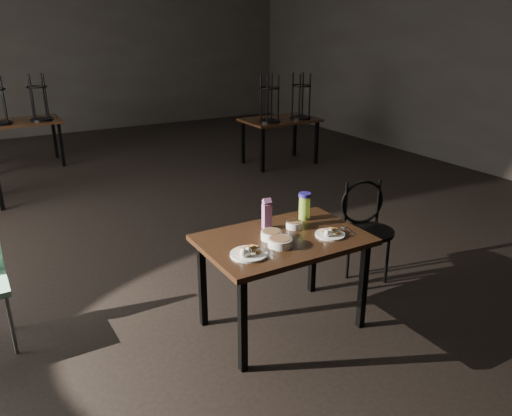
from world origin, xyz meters
TOP-DOWN VIEW (x-y plane):
  - room at (-0.06, 0.01)m, footprint 12.00×12.04m
  - main_table at (-0.08, -2.45)m, footprint 1.20×0.80m
  - plate_left at (-0.44, -2.59)m, footprint 0.26×0.26m
  - plate_right at (0.24, -2.60)m, footprint 0.22×0.22m
  - bowl_near at (-0.17, -2.44)m, footprint 0.15×0.15m
  - bowl_far at (0.09, -2.34)m, footprint 0.13×0.13m
  - bowl_big at (-0.18, -2.57)m, footprint 0.17×0.17m
  - juice_carton at (-0.09, -2.25)m, footprint 0.07×0.07m
  - water_bottle at (0.27, -2.23)m, footprint 0.12×0.12m
  - spoon at (0.42, -2.55)m, footprint 0.05×0.18m
  - bentwood_chair at (1.01, -2.16)m, footprint 0.47×0.46m
  - bg_table_right at (2.51, 1.57)m, footprint 1.20×0.80m
  - bg_table_far at (-1.19, 3.53)m, footprint 1.20×0.80m

SIDE VIEW (x-z plane):
  - bentwood_chair at x=1.01m, z-range 0.09..0.99m
  - main_table at x=-0.08m, z-range 0.30..1.05m
  - bg_table_right at x=2.51m, z-range 0.01..1.49m
  - bg_table_far at x=-1.19m, z-range 0.01..1.49m
  - spoon at x=0.42m, z-range 0.75..0.76m
  - plate_right at x=0.24m, z-range 0.73..0.81m
  - plate_left at x=-0.44m, z-range 0.73..0.81m
  - bowl_far at x=0.09m, z-range 0.75..0.80m
  - bowl_big at x=-0.18m, z-range 0.75..0.81m
  - bowl_near at x=-0.17m, z-range 0.75..0.81m
  - water_bottle at x=0.27m, z-range 0.75..0.97m
  - juice_carton at x=-0.09m, z-range 0.74..0.99m
  - room at x=-0.06m, z-range 0.72..3.94m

